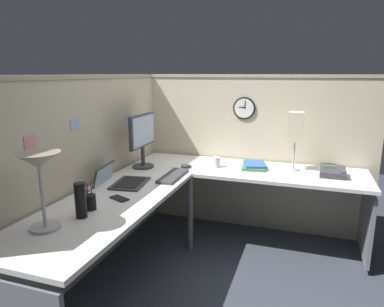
% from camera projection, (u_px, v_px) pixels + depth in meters
% --- Properties ---
extents(ground_plane, '(6.80, 6.80, 0.00)m').
position_uv_depth(ground_plane, '(202.00, 260.00, 3.01)').
color(ground_plane, '#383D47').
extents(cubicle_wall_back, '(2.57, 0.12, 1.58)m').
position_uv_depth(cubicle_wall_back, '(86.00, 175.00, 2.76)').
color(cubicle_wall_back, beige).
rests_on(cubicle_wall_back, ground).
extents(cubicle_wall_right, '(0.12, 2.37, 1.58)m').
position_uv_depth(cubicle_wall_right, '(251.00, 152.00, 3.55)').
color(cubicle_wall_right, beige).
rests_on(cubicle_wall_right, ground).
extents(desk, '(2.35, 2.15, 0.73)m').
position_uv_depth(desk, '(202.00, 198.00, 2.72)').
color(desk, white).
rests_on(desk, ground).
extents(monitor, '(0.46, 0.20, 0.50)m').
position_uv_depth(monitor, '(142.00, 137.00, 3.16)').
color(monitor, '#38383D').
rests_on(monitor, desk).
extents(laptop, '(0.39, 0.42, 0.22)m').
position_uv_depth(laptop, '(119.00, 181.00, 2.75)').
color(laptop, '#38383D').
rests_on(laptop, desk).
extents(keyboard, '(0.43, 0.15, 0.02)m').
position_uv_depth(keyboard, '(173.00, 176.00, 2.92)').
color(keyboard, '#38383D').
rests_on(keyboard, desk).
extents(computer_mouse, '(0.06, 0.10, 0.03)m').
position_uv_depth(computer_mouse, '(186.00, 166.00, 3.21)').
color(computer_mouse, '#232326').
rests_on(computer_mouse, desk).
extents(desk_lamp_dome, '(0.24, 0.24, 0.44)m').
position_uv_depth(desk_lamp_dome, '(39.00, 167.00, 1.88)').
color(desk_lamp_dome, '#B7BABF').
rests_on(desk_lamp_dome, desk).
extents(pen_cup, '(0.08, 0.08, 0.18)m').
position_uv_depth(pen_cup, '(90.00, 202.00, 2.22)').
color(pen_cup, black).
rests_on(pen_cup, desk).
extents(cell_phone, '(0.12, 0.16, 0.01)m').
position_uv_depth(cell_phone, '(119.00, 198.00, 2.41)').
color(cell_phone, black).
rests_on(cell_phone, desk).
extents(thermos_flask, '(0.07, 0.07, 0.22)m').
position_uv_depth(thermos_flask, '(81.00, 200.00, 2.09)').
color(thermos_flask, black).
rests_on(thermos_flask, desk).
extents(office_phone, '(0.19, 0.21, 0.11)m').
position_uv_depth(office_phone, '(333.00, 172.00, 2.93)').
color(office_phone, '#38383D').
rests_on(office_phone, desk).
extents(book_stack, '(0.32, 0.26, 0.04)m').
position_uv_depth(book_stack, '(254.00, 166.00, 3.21)').
color(book_stack, '#3F7F4C').
rests_on(book_stack, desk).
extents(desk_lamp_paper, '(0.13, 0.13, 0.53)m').
position_uv_depth(desk_lamp_paper, '(296.00, 128.00, 3.05)').
color(desk_lamp_paper, '#B7BABF').
rests_on(desk_lamp_paper, desk).
extents(coffee_mug, '(0.08, 0.08, 0.10)m').
position_uv_depth(coffee_mug, '(216.00, 162.00, 3.23)').
color(coffee_mug, silver).
rests_on(coffee_mug, desk).
extents(wall_clock, '(0.04, 0.22, 0.22)m').
position_uv_depth(wall_clock, '(244.00, 108.00, 3.42)').
color(wall_clock, black).
extents(pinned_note_leftmost, '(0.10, 0.00, 0.08)m').
position_uv_depth(pinned_note_leftmost, '(30.00, 143.00, 2.12)').
color(pinned_note_leftmost, pink).
extents(pinned_note_middle, '(0.10, 0.00, 0.07)m').
position_uv_depth(pinned_note_middle, '(75.00, 124.00, 2.51)').
color(pinned_note_middle, '#99B7E5').
extents(pinned_note_rightmost, '(0.10, 0.00, 0.06)m').
position_uv_depth(pinned_note_rightmost, '(128.00, 116.00, 3.24)').
color(pinned_note_rightmost, '#99B7E5').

